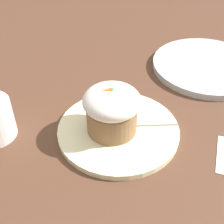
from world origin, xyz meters
The scene contains 5 objects.
ground_plane centered at (0.00, 0.00, 0.00)m, with size 4.00×4.00×0.00m, color #513323.
dessert_plate centered at (0.00, 0.00, 0.01)m, with size 0.24×0.24×0.01m.
carrot_cake centered at (0.01, 0.00, 0.06)m, with size 0.11×0.11×0.10m.
spoon centered at (-0.03, 0.00, 0.02)m, with size 0.13×0.03×0.01m.
side_plate centered at (-0.27, -0.21, 0.01)m, with size 0.28×0.28×0.02m.
Camera 1 is at (0.08, 0.45, 0.44)m, focal length 50.00 mm.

